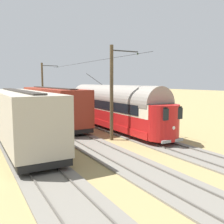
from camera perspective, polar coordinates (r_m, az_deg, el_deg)
ground_plane at (r=25.43m, az=-16.78°, el=-3.95°), size 220.00×220.00×0.00m
track_streetcar_siding at (r=27.95m, az=-3.17°, el=-2.60°), size 2.80×80.00×0.18m
track_adjacent_siding at (r=26.29m, az=-12.09°, el=-3.34°), size 2.80×80.00×0.18m
track_third_siding at (r=25.34m, az=-21.96°, el=-4.06°), size 2.80×80.00×0.18m
vintage_streetcar at (r=24.80m, az=0.14°, el=1.35°), size 2.65×17.10×5.41m
boxcar_adjacent at (r=19.38m, az=-19.98°, el=-0.86°), size 2.96×14.08×3.85m
boxcar_far_siding at (r=27.70m, az=-13.31°, el=1.54°), size 2.96×14.86×3.85m
catenary_pole_foreground at (r=39.77m, az=-15.21°, el=5.47°), size 2.66×0.28×7.42m
catenary_pole_mid_near at (r=19.93m, az=0.07°, el=4.64°), size 2.66×0.28×7.42m
overhead_wire_run at (r=31.10m, az=-6.54°, el=10.92°), size 2.46×25.20×0.18m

